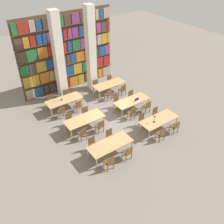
{
  "coord_description": "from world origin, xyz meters",
  "views": [
    {
      "loc": [
        -7.17,
        -10.39,
        9.5
      ],
      "look_at": [
        0.0,
        -0.26,
        0.68
      ],
      "focal_mm": 40.0,
      "sensor_mm": 36.0,
      "label": 1
    }
  ],
  "objects": [
    {
      "name": "bookshelf_bank",
      "position": [
        0.02,
        5.17,
        2.63
      ],
      "size": [
        7.21,
        0.35,
        5.5
      ],
      "color": "brown",
      "rests_on": "ground_plane"
    },
    {
      "name": "chair_14",
      "position": [
        2.38,
        -0.8,
        0.47
      ],
      "size": [
        0.42,
        0.4,
        0.87
      ],
      "color": "brown",
      "rests_on": "ground_plane"
    },
    {
      "name": "chair_4",
      "position": [
        1.2,
        -3.3,
        0.47
      ],
      "size": [
        0.42,
        0.4,
        0.87
      ],
      "color": "brown",
      "rests_on": "ground_plane"
    },
    {
      "name": "desk_lamp_0",
      "position": [
        1.34,
        -2.54,
        1.06
      ],
      "size": [
        0.14,
        0.14,
        0.45
      ],
      "color": "#232328",
      "rests_on": "reading_table_1"
    },
    {
      "name": "reading_table_0",
      "position": [
        -1.78,
        -2.6,
        0.69
      ],
      "size": [
        2.37,
        0.99,
        0.76
      ],
      "color": "tan",
      "rests_on": "ground_plane"
    },
    {
      "name": "chair_18",
      "position": [
        -1.24,
        1.83,
        0.47
      ],
      "size": [
        0.42,
        0.4,
        0.87
      ],
      "color": "brown",
      "rests_on": "ground_plane"
    },
    {
      "name": "chair_13",
      "position": [
        1.13,
        0.76,
        0.47
      ],
      "size": [
        0.42,
        0.4,
        0.87
      ],
      "rotation": [
        0.0,
        0.0,
        3.14
      ],
      "color": "brown",
      "rests_on": "ground_plane"
    },
    {
      "name": "chair_5",
      "position": [
        1.2,
        -1.74,
        0.47
      ],
      "size": [
        0.42,
        0.4,
        0.87
      ],
      "rotation": [
        0.0,
        0.0,
        3.14
      ],
      "color": "brown",
      "rests_on": "ground_plane"
    },
    {
      "name": "laptop",
      "position": [
        1.96,
        -0.32,
        0.8
      ],
      "size": [
        0.32,
        0.22,
        0.21
      ],
      "color": "silver",
      "rests_on": "reading_table_3"
    },
    {
      "name": "chair_11",
      "position": [
        -1.2,
        0.82,
        0.47
      ],
      "size": [
        0.42,
        0.4,
        0.87
      ],
      "rotation": [
        0.0,
        0.0,
        3.14
      ],
      "color": "brown",
      "rests_on": "ground_plane"
    },
    {
      "name": "chair_7",
      "position": [
        2.32,
        -1.74,
        0.47
      ],
      "size": [
        0.42,
        0.4,
        0.87
      ],
      "rotation": [
        0.0,
        0.0,
        3.14
      ],
      "color": "brown",
      "rests_on": "ground_plane"
    },
    {
      "name": "chair_3",
      "position": [
        -1.23,
        -1.82,
        0.47
      ],
      "size": [
        0.42,
        0.4,
        0.87
      ],
      "rotation": [
        0.0,
        0.0,
        3.14
      ],
      "color": "brown",
      "rests_on": "ground_plane"
    },
    {
      "name": "chair_10",
      "position": [
        -1.2,
        -0.74,
        0.47
      ],
      "size": [
        0.42,
        0.4,
        0.87
      ],
      "color": "brown",
      "rests_on": "ground_plane"
    },
    {
      "name": "pillar_center",
      "position": [
        1.21,
        4.01,
        3.0
      ],
      "size": [
        0.57,
        0.57,
        6.0
      ],
      "color": "silver",
      "rests_on": "ground_plane"
    },
    {
      "name": "chair_17",
      "position": [
        -2.39,
        3.39,
        0.47
      ],
      "size": [
        0.42,
        0.4,
        0.87
      ],
      "rotation": [
        0.0,
        0.0,
        3.14
      ],
      "color": "brown",
      "rests_on": "ground_plane"
    },
    {
      "name": "ground_plane",
      "position": [
        0.0,
        0.0,
        0.0
      ],
      "size": [
        40.0,
        40.0,
        0.0
      ],
      "primitive_type": "plane",
      "color": "gray"
    },
    {
      "name": "reading_table_5",
      "position": [
        1.8,
        2.64,
        0.69
      ],
      "size": [
        2.37,
        0.99,
        0.76
      ],
      "color": "tan",
      "rests_on": "ground_plane"
    },
    {
      "name": "chair_1",
      "position": [
        -2.36,
        -1.82,
        0.47
      ],
      "size": [
        0.42,
        0.4,
        0.87
      ],
      "rotation": [
        0.0,
        0.0,
        3.14
      ],
      "color": "brown",
      "rests_on": "ground_plane"
    },
    {
      "name": "chair_21",
      "position": [
        1.19,
        3.42,
        0.47
      ],
      "size": [
        0.42,
        0.4,
        0.87
      ],
      "rotation": [
        0.0,
        0.0,
        3.14
      ],
      "color": "brown",
      "rests_on": "ground_plane"
    },
    {
      "name": "chair_19",
      "position": [
        -1.24,
        3.39,
        0.47
      ],
      "size": [
        0.42,
        0.4,
        0.87
      ],
      "rotation": [
        0.0,
        0.0,
        3.14
      ],
      "color": "brown",
      "rests_on": "ground_plane"
    },
    {
      "name": "chair_6",
      "position": [
        2.32,
        -3.3,
        0.47
      ],
      "size": [
        0.42,
        0.4,
        0.87
      ],
      "color": "brown",
      "rests_on": "ground_plane"
    },
    {
      "name": "chair_2",
      "position": [
        -1.23,
        -3.38,
        0.47
      ],
      "size": [
        0.42,
        0.4,
        0.87
      ],
      "color": "brown",
      "rests_on": "ground_plane"
    },
    {
      "name": "chair_20",
      "position": [
        1.19,
        1.86,
        0.47
      ],
      "size": [
        0.42,
        0.4,
        0.87
      ],
      "color": "brown",
      "rests_on": "ground_plane"
    },
    {
      "name": "chair_15",
      "position": [
        2.38,
        0.76,
        0.47
      ],
      "size": [
        0.42,
        0.4,
        0.87
      ],
      "rotation": [
        0.0,
        0.0,
        3.14
      ],
      "color": "brown",
      "rests_on": "ground_plane"
    },
    {
      "name": "chair_8",
      "position": [
        -2.35,
        -0.74,
        0.47
      ],
      "size": [
        0.42,
        0.4,
        0.87
      ],
      "color": "brown",
      "rests_on": "ground_plane"
    },
    {
      "name": "reading_table_3",
      "position": [
        1.75,
        -0.02,
        0.69
      ],
      "size": [
        2.37,
        0.99,
        0.76
      ],
      "color": "tan",
      "rests_on": "ground_plane"
    },
    {
      "name": "desk_lamp_1",
      "position": [
        -1.96,
        2.64,
        1.08
      ],
      "size": [
        0.14,
        0.14,
        0.48
      ],
      "color": "#232328",
      "rests_on": "reading_table_4"
    },
    {
      "name": "reading_table_1",
      "position": [
        1.75,
        -2.52,
        0.69
      ],
      "size": [
        2.37,
        0.99,
        0.76
      ],
      "color": "tan",
      "rests_on": "ground_plane"
    },
    {
      "name": "reading_table_4",
      "position": [
        -1.81,
        2.61,
        0.69
      ],
      "size": [
        2.37,
        0.99,
        0.76
      ],
      "color": "tan",
      "rests_on": "ground_plane"
    },
    {
      "name": "pillar_left",
      "position": [
        -1.21,
        4.01,
        3.0
      ],
      "size": [
        0.57,
        0.57,
        6.0
      ],
      "color": "silver",
      "rests_on": "ground_plane"
    },
    {
      "name": "chair_22",
      "position": [
        2.43,
        1.86,
        0.47
      ],
      "size": [
        0.42,
        0.4,
        0.87
      ],
      "color": "brown",
      "rests_on": "ground_plane"
    },
    {
      "name": "chair_0",
      "position": [
        -2.36,
        -3.38,
        0.47
      ],
      "size": [
        0.42,
        0.4,
        0.87
      ],
      "color": "brown",
      "rests_on": "ground_plane"
    },
    {
      "name": "chair_16",
      "position": [
        -2.39,
        1.83,
        0.47
      ],
      "size": [
        0.42,
        0.4,
        0.87
      ],
      "color": "brown",
      "rests_on": "ground_plane"
    },
    {
      "name": "chair_9",
      "position": [
        -2.35,
        0.82,
        0.47
      ],
      "size": [
        0.42,
        0.4,
        0.87
      ],
      "rotation": [
        0.0,
        0.0,
        3.14
      ],
      "color": "brown",
      "rests_on": "ground_plane"
    },
    {
      "name": "reading_table_2",
      "position": [
        -1.77,
        0.04,
        0.69
      ],
      "size": [
        2.37,
        0.99,
        0.76
      ],
      "color": "tan",
      "rests_on": "ground_plane"
    },
    {
      "name": "chair_12",
      "position": [
        1.13,
        -0.8,
        0.47
      ],
      "size": [
        0.42,
        0.4,
        0.87
      ],
      "color": "brown",
      "rests_on": "ground_plane"
    },
    {
      "name": "chair_23",
      "position": [
        2.43,
        3.42,
        0.47
      ],
      "size": [
        0.42,
        0.4,
        0.87
      ],
      "rotation": [
        0.0,
        0.0,
        3.14
      ],
      "color": "brown",
      "rests_on": "ground_plane"
    }
  ]
}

